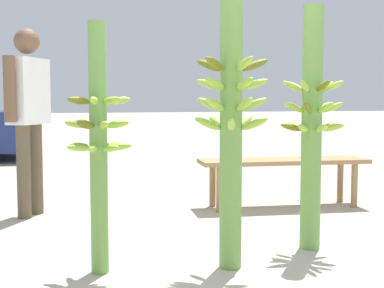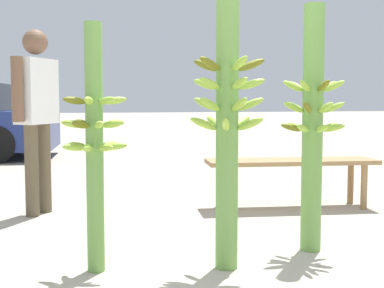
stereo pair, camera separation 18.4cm
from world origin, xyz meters
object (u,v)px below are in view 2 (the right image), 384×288
(banana_stalk_left, at_px, (95,142))
(banana_stalk_right, at_px, (312,126))
(vendor_person, at_px, (37,105))
(market_bench, at_px, (291,166))
(banana_stalk_center, at_px, (227,125))

(banana_stalk_left, relative_size, banana_stalk_right, 0.89)
(vendor_person, xyz_separation_m, market_bench, (2.31, -0.28, -0.58))
(banana_stalk_center, height_order, vendor_person, banana_stalk_center)
(banana_stalk_left, relative_size, banana_stalk_center, 0.88)
(banana_stalk_center, distance_m, market_bench, 2.01)
(banana_stalk_left, bearing_deg, banana_stalk_right, 4.27)
(banana_stalk_left, height_order, banana_stalk_center, banana_stalk_center)
(banana_stalk_left, relative_size, vendor_person, 0.90)
(market_bench, bearing_deg, banana_stalk_right, -102.40)
(banana_stalk_center, bearing_deg, banana_stalk_left, 170.42)
(banana_stalk_right, distance_m, vendor_person, 2.47)
(banana_stalk_center, relative_size, banana_stalk_right, 1.01)
(banana_stalk_left, xyz_separation_m, vendor_person, (-0.40, 1.74, 0.20))
(banana_stalk_left, distance_m, vendor_person, 1.80)
(vendor_person, relative_size, market_bench, 1.00)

